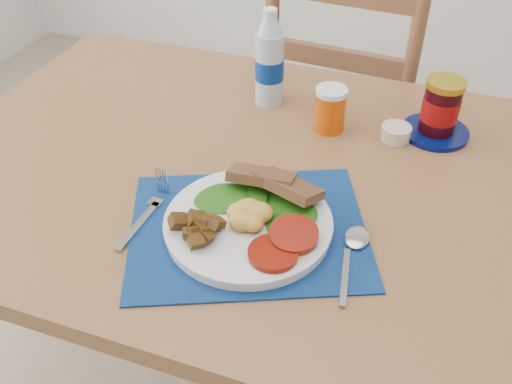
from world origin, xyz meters
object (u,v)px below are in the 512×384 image
jam_on_saucer (440,111)px  chair_far (345,89)px  water_bottle (270,63)px  juice_glass (330,110)px  breakfast_plate (244,221)px

jam_on_saucer → chair_far: bearing=123.1°
water_bottle → juice_glass: bearing=-23.2°
chair_far → breakfast_plate: (-0.01, -0.83, 0.18)m
breakfast_plate → chair_far: bearing=94.0°
chair_far → water_bottle: bearing=78.6°
water_bottle → juice_glass: 0.18m
water_bottle → jam_on_saucer: bearing=-2.1°
breakfast_plate → jam_on_saucer: (0.28, 0.42, 0.03)m
chair_far → juice_glass: size_ratio=13.01×
breakfast_plate → juice_glass: bearing=85.4°
breakfast_plate → water_bottle: size_ratio=1.29×
breakfast_plate → juice_glass: 0.37m
breakfast_plate → water_bottle: bearing=107.6°
water_bottle → jam_on_saucer: size_ratio=1.57×
juice_glass → breakfast_plate: bearing=-99.3°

